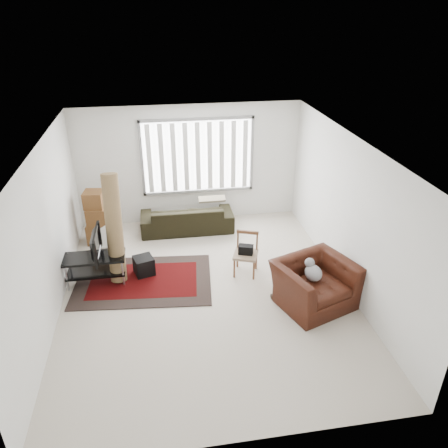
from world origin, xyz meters
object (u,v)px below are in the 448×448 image
object	(u,v)px
moving_boxes	(98,219)
armchair	(315,281)
tv_stand	(95,264)
side_chair	(246,252)
sofa	(187,214)

from	to	relation	value
moving_boxes	armchair	xyz separation A→B (m)	(3.79, -2.79, -0.09)
tv_stand	armchair	size ratio (longest dim) A/B	0.72
tv_stand	moving_boxes	xyz separation A→B (m)	(-0.08, 1.54, 0.15)
side_chair	tv_stand	bearing A→B (deg)	-162.65
tv_stand	side_chair	size ratio (longest dim) A/B	1.34
moving_boxes	armchair	size ratio (longest dim) A/B	0.77
sofa	armchair	world-z (taller)	armchair
tv_stand	armchair	bearing A→B (deg)	-18.67
sofa	armchair	size ratio (longest dim) A/B	1.35
armchair	moving_boxes	bearing A→B (deg)	123.34
sofa	side_chair	distance (m)	2.14
tv_stand	armchair	distance (m)	3.92
tv_stand	side_chair	world-z (taller)	side_chair
side_chair	armchair	xyz separation A→B (m)	(0.95, -1.12, 0.01)
sofa	armchair	xyz separation A→B (m)	(1.89, -3.04, 0.06)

